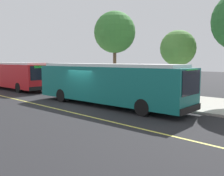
% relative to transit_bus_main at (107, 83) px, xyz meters
% --- Properties ---
extents(ground_plane, '(120.00, 120.00, 0.00)m').
position_rel_transit_bus_main_xyz_m(ground_plane, '(-1.39, -1.01, -1.62)').
color(ground_plane, '#232326').
extents(sidewalk_curb, '(44.00, 6.40, 0.15)m').
position_rel_transit_bus_main_xyz_m(sidewalk_curb, '(-1.39, 4.99, -1.54)').
color(sidewalk_curb, '#A8A399').
rests_on(sidewalk_curb, ground_plane).
extents(lane_stripe_center, '(36.00, 0.14, 0.01)m').
position_rel_transit_bus_main_xyz_m(lane_stripe_center, '(-1.39, -3.21, -1.61)').
color(lane_stripe_center, '#E0D64C').
rests_on(lane_stripe_center, ground_plane).
extents(transit_bus_main, '(12.50, 3.14, 2.95)m').
position_rel_transit_bus_main_xyz_m(transit_bus_main, '(0.00, 0.00, 0.00)').
color(transit_bus_main, '#146B66').
rests_on(transit_bus_main, ground_plane).
extents(transit_bus_second, '(11.54, 2.88, 2.95)m').
position_rel_transit_bus_main_xyz_m(transit_bus_second, '(-14.92, -0.01, -0.00)').
color(transit_bus_second, red).
rests_on(transit_bus_second, ground_plane).
extents(bus_shelter, '(2.90, 1.60, 2.48)m').
position_rel_transit_bus_main_xyz_m(bus_shelter, '(-2.12, 4.66, 0.30)').
color(bus_shelter, '#333338').
rests_on(bus_shelter, sidewalk_curb).
extents(waiting_bench, '(1.60, 0.48, 0.95)m').
position_rel_transit_bus_main_xyz_m(waiting_bench, '(-2.16, 4.65, -0.99)').
color(waiting_bench, brown).
rests_on(waiting_bench, sidewalk_curb).
extents(route_sign_post, '(0.44, 0.08, 2.80)m').
position_rel_transit_bus_main_xyz_m(route_sign_post, '(0.71, 2.67, 0.34)').
color(route_sign_post, '#333338').
rests_on(route_sign_post, sidewalk_curb).
extents(pedestrian_commuter, '(0.24, 0.40, 1.69)m').
position_rel_transit_bus_main_xyz_m(pedestrian_commuter, '(-2.75, 2.82, -0.50)').
color(pedestrian_commuter, '#282D47').
rests_on(pedestrian_commuter, sidewalk_curb).
extents(street_tree_upstreet, '(4.46, 4.46, 8.27)m').
position_rel_transit_bus_main_xyz_m(street_tree_upstreet, '(-6.51, 7.56, 4.55)').
color(street_tree_upstreet, brown).
rests_on(street_tree_upstreet, sidewalk_curb).
extents(street_tree_downstreet, '(2.99, 2.99, 5.55)m').
position_rel_transit_bus_main_xyz_m(street_tree_downstreet, '(1.58, 6.78, 2.55)').
color(street_tree_downstreet, brown).
rests_on(street_tree_downstreet, sidewalk_curb).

